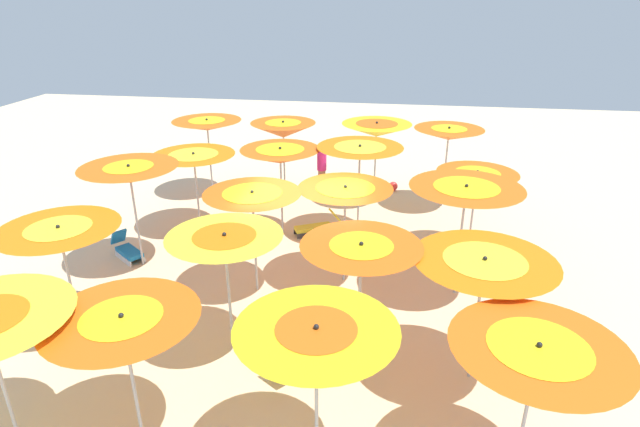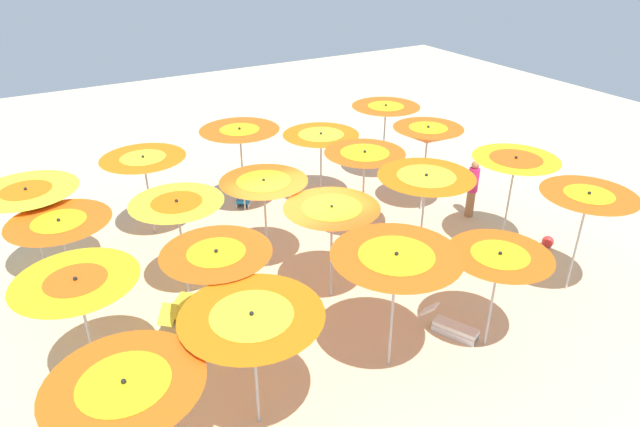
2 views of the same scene
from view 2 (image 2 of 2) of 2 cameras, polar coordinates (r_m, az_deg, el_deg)
The scene contains 27 objects.
ground at distance 13.17m, azimuth -1.77°, elevation -6.98°, with size 40.86×40.86×0.04m, color beige.
beach_umbrella_0 at distance 8.09m, azimuth -19.21°, elevation -16.80°, with size 2.13×2.13×2.22m.
beach_umbrella_1 at distance 8.67m, azimuth -6.93°, elevation -11.14°, with size 2.23×2.23×2.30m.
beach_umbrella_2 at distance 9.68m, azimuth 7.75°, elevation -5.09°, with size 2.28×2.28×2.51m.
beach_umbrella_3 at distance 10.75m, azimuth 17.80°, elevation -4.68°, with size 1.92×1.92×2.16m.
beach_umbrella_4 at distance 13.03m, azimuth 25.64°, elevation 1.15°, with size 2.00×2.00×2.47m.
beach_umbrella_5 at distance 10.17m, azimuth -23.49°, elevation -7.14°, with size 2.07×2.07×2.31m.
beach_umbrella_6 at distance 10.19m, azimuth -10.45°, elevation -4.92°, with size 2.01×2.01×2.33m.
beach_umbrella_7 at distance 11.61m, azimuth 1.20°, elevation -0.10°, with size 2.02×2.02×2.29m.
beach_umbrella_8 at distance 12.71m, azimuth 10.75°, elevation 3.15°, with size 2.19×2.19×2.51m.
beach_umbrella_9 at distance 14.19m, azimuth 19.26°, elevation 4.63°, with size 2.06×2.06×2.52m.
beach_umbrella_10 at distance 12.49m, azimuth -24.96°, elevation -1.45°, with size 2.06×2.06×2.17m.
beach_umbrella_11 at distance 12.10m, azimuth -14.33°, elevation 0.32°, with size 1.98×1.98×2.34m.
beach_umbrella_12 at distance 12.76m, azimuth -5.74°, elevation 2.63°, with size 2.02×2.02×2.33m.
beach_umbrella_13 at distance 14.00m, azimuth 4.57°, elevation 5.55°, with size 2.03×2.03×2.45m.
beach_umbrella_14 at distance 15.68m, azimuth 10.92°, elevation 7.86°, with size 1.92×1.92×2.55m.
beach_umbrella_15 at distance 13.91m, azimuth -27.70°, elevation 1.52°, with size 2.22×2.22×2.30m.
beach_umbrella_16 at distance 14.91m, azimuth -17.54°, elevation 4.91°, with size 2.14×2.14×2.23m.
beach_umbrella_17 at distance 15.51m, azimuth -8.18°, elevation 7.86°, with size 2.18×2.18×2.52m.
beach_umbrella_18 at distance 15.99m, azimuth 0.09°, elevation 7.59°, with size 2.17×2.17×2.18m.
beach_umbrella_19 at distance 17.76m, azimuth 6.71°, elevation 10.37°, with size 2.12×2.12×2.44m.
lounger_0 at distance 16.82m, azimuth -7.55°, elevation 1.90°, with size 0.94×1.07×0.62m.
lounger_1 at distance 12.36m, azimuth -14.25°, elevation -9.31°, with size 1.05×1.12×0.56m.
lounger_2 at distance 14.37m, azimuth 7.03°, elevation -2.90°, with size 0.90×1.32×0.63m.
lounger_3 at distance 11.85m, azimuth 13.29°, elevation -11.09°, with size 0.79×1.23×0.55m.
beachgoer_0 at distance 16.11m, azimuth 15.28°, elevation 2.53°, with size 0.30×0.30×1.68m.
beach_ball at distance 15.54m, azimuth 22.24°, elevation -2.67°, with size 0.30×0.30×0.30m, color red.
Camera 2 is at (-5.07, -9.56, 7.48)m, focal length 31.34 mm.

